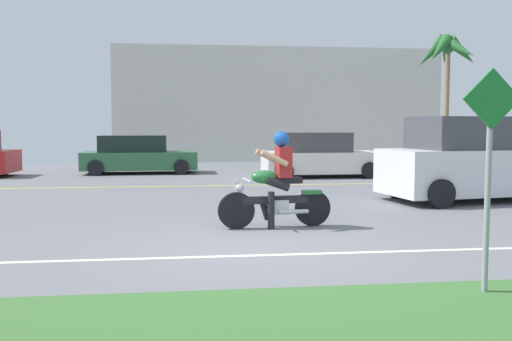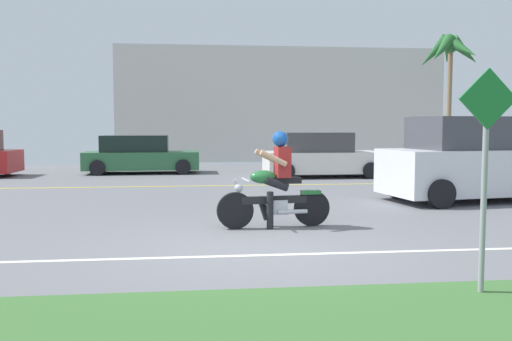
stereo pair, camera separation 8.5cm
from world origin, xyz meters
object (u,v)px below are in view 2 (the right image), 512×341
(parked_car_2, at_px, (320,156))
(motorcyclist, at_px, (275,187))
(parked_car_1, at_px, (140,155))
(suv_nearby, at_px, (480,160))
(street_sign, at_px, (486,159))
(palm_tree_0, at_px, (450,55))

(parked_car_2, bearing_deg, motorcyclist, -107.75)
(parked_car_2, bearing_deg, parked_car_1, 161.14)
(suv_nearby, bearing_deg, street_sign, -118.27)
(parked_car_2, bearing_deg, suv_nearby, -69.51)
(parked_car_1, bearing_deg, motorcyclist, -73.69)
(suv_nearby, height_order, palm_tree_0, palm_tree_0)
(motorcyclist, xyz_separation_m, parked_car_2, (3.01, 9.41, 0.01))
(parked_car_1, height_order, street_sign, street_sign)
(parked_car_1, bearing_deg, parked_car_2, -18.86)
(suv_nearby, bearing_deg, parked_car_1, 135.64)
(motorcyclist, relative_size, suv_nearby, 0.41)
(parked_car_2, relative_size, street_sign, 1.70)
(motorcyclist, relative_size, palm_tree_0, 0.34)
(parked_car_1, height_order, parked_car_2, parked_car_2)
(parked_car_1, xyz_separation_m, street_sign, (4.94, -15.82, 0.78))
(street_sign, bearing_deg, palm_tree_0, 65.40)
(street_sign, bearing_deg, parked_car_1, 107.35)
(motorcyclist, bearing_deg, suv_nearby, 28.85)
(suv_nearby, bearing_deg, palm_tree_0, 67.80)
(parked_car_1, distance_m, street_sign, 16.59)
(parked_car_1, relative_size, street_sign, 1.79)
(suv_nearby, distance_m, palm_tree_0, 13.12)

